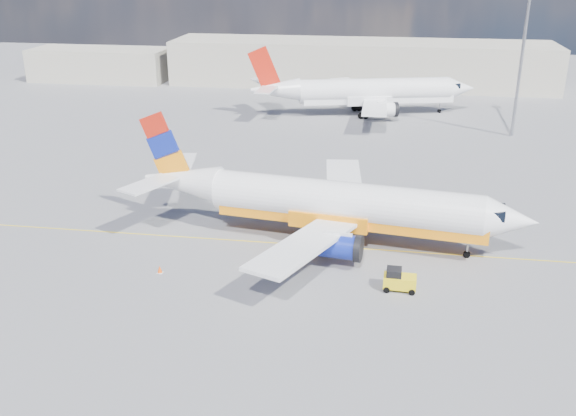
# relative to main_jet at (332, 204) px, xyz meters

# --- Properties ---
(ground) EXTENTS (240.00, 240.00, 0.00)m
(ground) POSITION_rel_main_jet_xyz_m (-6.07, -4.19, -3.49)
(ground) COLOR slate
(ground) RESTS_ON ground
(taxi_line) EXTENTS (70.00, 0.15, 0.01)m
(taxi_line) POSITION_rel_main_jet_xyz_m (-6.07, -1.19, -3.48)
(taxi_line) COLOR yellow
(taxi_line) RESTS_ON ground
(terminal_main) EXTENTS (70.00, 14.00, 8.00)m
(terminal_main) POSITION_rel_main_jet_xyz_m (-1.07, 70.81, 0.51)
(terminal_main) COLOR #A8A291
(terminal_main) RESTS_ON ground
(terminal_annex) EXTENTS (26.00, 10.00, 6.00)m
(terminal_annex) POSITION_rel_main_jet_xyz_m (-51.07, 67.81, -0.49)
(terminal_annex) COLOR #A8A291
(terminal_annex) RESTS_ON ground
(main_jet) EXTENTS (34.60, 27.05, 10.47)m
(main_jet) POSITION_rel_main_jet_xyz_m (0.00, 0.00, 0.00)
(main_jet) COLOR white
(main_jet) RESTS_ON ground
(second_jet) EXTENTS (35.05, 26.78, 10.58)m
(second_jet) POSITION_rel_main_jet_xyz_m (1.14, 46.99, 0.04)
(second_jet) COLOR white
(second_jet) RESTS_ON ground
(gse_tug) EXTENTS (2.45, 1.57, 1.71)m
(gse_tug) POSITION_rel_main_jet_xyz_m (5.74, -7.87, -2.68)
(gse_tug) COLOR black
(gse_tug) RESTS_ON ground
(traffic_cone) EXTENTS (0.44, 0.44, 0.62)m
(traffic_cone) POSITION_rel_main_jet_xyz_m (-12.69, -8.01, -3.19)
(traffic_cone) COLOR white
(traffic_cone) RESTS_ON ground
(floodlight_mast) EXTENTS (1.42, 1.42, 19.40)m
(floodlight_mast) POSITION_rel_main_jet_xyz_m (21.21, 37.77, 8.14)
(floodlight_mast) COLOR #94949C
(floodlight_mast) RESTS_ON ground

